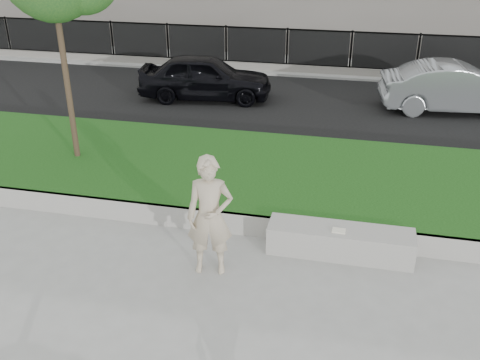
% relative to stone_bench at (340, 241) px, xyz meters
% --- Properties ---
extents(ground, '(90.00, 90.00, 0.00)m').
position_rel_stone_bench_xyz_m(ground, '(-1.91, -0.80, -0.24)').
color(ground, gray).
rests_on(ground, ground).
extents(grass_bank, '(34.00, 4.00, 0.40)m').
position_rel_stone_bench_xyz_m(grass_bank, '(-1.91, 2.20, -0.04)').
color(grass_bank, '#11330C').
rests_on(grass_bank, ground).
extents(grass_kerb, '(34.00, 0.08, 0.40)m').
position_rel_stone_bench_xyz_m(grass_kerb, '(-1.91, 0.24, -0.04)').
color(grass_kerb, '#9A9790').
rests_on(grass_kerb, ground).
extents(street, '(34.00, 7.00, 0.04)m').
position_rel_stone_bench_xyz_m(street, '(-1.91, 7.70, -0.22)').
color(street, black).
rests_on(street, ground).
extents(far_pavement, '(34.00, 3.00, 0.12)m').
position_rel_stone_bench_xyz_m(far_pavement, '(-1.91, 12.20, -0.18)').
color(far_pavement, gray).
rests_on(far_pavement, ground).
extents(iron_fence, '(32.00, 0.30, 1.50)m').
position_rel_stone_bench_xyz_m(iron_fence, '(-1.91, 11.20, 0.30)').
color(iron_fence, slate).
rests_on(iron_fence, far_pavement).
extents(stone_bench, '(2.33, 0.58, 0.48)m').
position_rel_stone_bench_xyz_m(stone_bench, '(0.00, 0.00, 0.00)').
color(stone_bench, '#9A9790').
rests_on(stone_bench, ground).
extents(man, '(0.77, 0.58, 1.91)m').
position_rel_stone_bench_xyz_m(man, '(-1.92, -0.88, 0.71)').
color(man, '#BDAD91').
rests_on(man, ground).
extents(book, '(0.22, 0.16, 0.02)m').
position_rel_stone_bench_xyz_m(book, '(-0.03, -0.09, 0.25)').
color(book, white).
rests_on(book, stone_bench).
extents(car_dark, '(4.12, 2.08, 1.34)m').
position_rel_stone_bench_xyz_m(car_dark, '(-4.45, 7.60, 0.47)').
color(car_dark, black).
rests_on(car_dark, street).
extents(car_silver, '(4.27, 1.92, 1.36)m').
position_rel_stone_bench_xyz_m(car_silver, '(2.74, 8.02, 0.48)').
color(car_silver, gray).
rests_on(car_silver, street).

